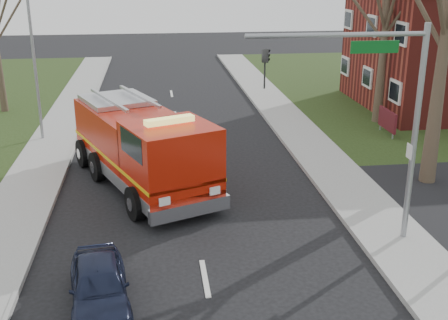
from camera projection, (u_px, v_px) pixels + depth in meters
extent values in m
plane|color=black|center=(205.00, 278.00, 15.75)|extent=(120.00, 120.00, 0.00)
cube|color=gray|center=(415.00, 262.00, 16.47)|extent=(2.40, 80.00, 0.15)
cube|color=silver|center=(367.00, 77.00, 33.32)|extent=(0.12, 1.40, 1.20)
cube|color=#53131C|center=(387.00, 120.00, 28.42)|extent=(0.12, 2.00, 1.00)
cylinder|color=gray|center=(393.00, 133.00, 27.82)|extent=(0.08, 0.08, 0.90)
cylinder|color=gray|center=(380.00, 124.00, 29.32)|extent=(0.08, 0.08, 0.90)
cone|color=#3E2E24|center=(446.00, 32.00, 20.53)|extent=(0.64, 0.64, 12.00)
cone|color=#3E2E24|center=(385.00, 27.00, 29.39)|extent=(0.56, 0.56, 10.50)
cylinder|color=gray|center=(415.00, 139.00, 16.82)|extent=(0.18, 0.18, 6.80)
cylinder|color=gray|center=(338.00, 35.00, 15.48)|extent=(5.20, 0.14, 0.14)
cube|color=#0C591E|center=(375.00, 47.00, 15.73)|extent=(1.40, 0.06, 0.35)
imported|color=black|center=(266.00, 49.00, 15.36)|extent=(0.22, 0.18, 1.10)
cylinder|color=gray|center=(35.00, 71.00, 26.90)|extent=(0.14, 0.14, 7.00)
cube|color=#AF1808|center=(129.00, 136.00, 23.01)|extent=(4.77, 6.32, 2.29)
cube|color=#AF1808|center=(171.00, 161.00, 19.55)|extent=(3.70, 3.70, 2.62)
cube|color=#B7BABF|center=(142.00, 166.00, 22.24)|extent=(5.86, 8.95, 0.49)
cube|color=#E5B20C|center=(141.00, 152.00, 22.04)|extent=(5.87, 8.96, 0.13)
cube|color=black|center=(185.00, 148.00, 18.30)|extent=(2.39, 1.06, 0.93)
cube|color=#E5D866|center=(169.00, 120.00, 19.07)|extent=(1.76, 1.01, 0.20)
cylinder|color=black|center=(135.00, 203.00, 19.22)|extent=(0.81, 1.25, 1.20)
cylinder|color=black|center=(208.00, 188.00, 20.54)|extent=(0.81, 1.25, 1.20)
cylinder|color=black|center=(83.00, 153.00, 24.32)|extent=(0.81, 1.25, 1.20)
cylinder|color=black|center=(145.00, 143.00, 25.64)|extent=(0.81, 1.25, 1.20)
imported|color=#161C32|center=(99.00, 285.00, 14.28)|extent=(1.92, 3.80, 1.24)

